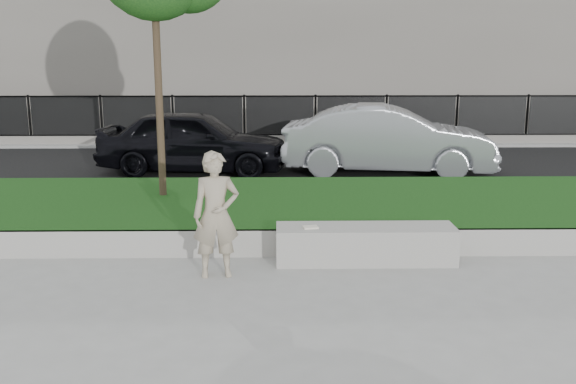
{
  "coord_description": "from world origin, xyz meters",
  "views": [
    {
      "loc": [
        0.43,
        -7.85,
        2.92
      ],
      "look_at": [
        0.58,
        1.2,
        0.93
      ],
      "focal_mm": 40.0,
      "sensor_mm": 36.0,
      "label": 1
    }
  ],
  "objects_px": {
    "car_dark": "(193,141)",
    "car_silver": "(388,140)",
    "book": "(311,227)",
    "man": "(216,215)",
    "stone_bench": "(365,244)"
  },
  "relations": [
    {
      "from": "man",
      "to": "book",
      "type": "relative_size",
      "value": 8.23
    },
    {
      "from": "car_dark",
      "to": "car_silver",
      "type": "distance_m",
      "value": 4.66
    },
    {
      "from": "book",
      "to": "car_silver",
      "type": "height_order",
      "value": "car_silver"
    },
    {
      "from": "car_silver",
      "to": "man",
      "type": "bearing_deg",
      "value": 161.63
    },
    {
      "from": "book",
      "to": "car_dark",
      "type": "xyz_separation_m",
      "value": [
        -2.48,
        6.76,
        0.29
      ]
    },
    {
      "from": "man",
      "to": "car_dark",
      "type": "xyz_separation_m",
      "value": [
        -1.22,
        7.24,
        -0.02
      ]
    },
    {
      "from": "stone_bench",
      "to": "car_silver",
      "type": "distance_m",
      "value": 6.64
    },
    {
      "from": "man",
      "to": "car_silver",
      "type": "height_order",
      "value": "car_silver"
    },
    {
      "from": "car_dark",
      "to": "stone_bench",
      "type": "bearing_deg",
      "value": -148.1
    },
    {
      "from": "stone_bench",
      "to": "car_dark",
      "type": "bearing_deg",
      "value": 115.96
    },
    {
      "from": "book",
      "to": "car_dark",
      "type": "bearing_deg",
      "value": 99.38
    },
    {
      "from": "man",
      "to": "car_silver",
      "type": "bearing_deg",
      "value": 54.12
    },
    {
      "from": "stone_bench",
      "to": "car_silver",
      "type": "height_order",
      "value": "car_silver"
    },
    {
      "from": "book",
      "to": "car_dark",
      "type": "relative_size",
      "value": 0.04
    },
    {
      "from": "man",
      "to": "book",
      "type": "height_order",
      "value": "man"
    }
  ]
}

